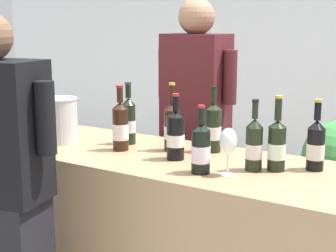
# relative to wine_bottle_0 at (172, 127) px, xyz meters

# --- Properties ---
(wall_back) EXTENTS (8.00, 0.10, 2.80)m
(wall_back) POSITION_rel_wine_bottle_0_xyz_m (0.10, 2.49, 0.31)
(wall_back) COLOR silver
(wall_back) RESTS_ON ground_plane
(counter) EXTENTS (2.27, 0.69, 0.97)m
(counter) POSITION_rel_wine_bottle_0_xyz_m (0.10, -0.11, -0.61)
(counter) COLOR #9E7A56
(counter) RESTS_ON ground_plane
(wine_bottle_0) EXTENTS (0.08, 0.08, 0.34)m
(wine_bottle_0) POSITION_rel_wine_bottle_0_xyz_m (0.00, 0.00, 0.00)
(wine_bottle_0) COLOR black
(wine_bottle_0) RESTS_ON counter
(wine_bottle_1) EXTENTS (0.09, 0.09, 0.31)m
(wine_bottle_1) POSITION_rel_wine_bottle_0_xyz_m (0.10, -0.13, -0.01)
(wine_bottle_1) COLOR black
(wine_bottle_1) RESTS_ON counter
(wine_bottle_2) EXTENTS (0.07, 0.07, 0.33)m
(wine_bottle_2) POSITION_rel_wine_bottle_0_xyz_m (-0.27, 0.00, 0.00)
(wine_bottle_2) COLOR black
(wine_bottle_2) RESTS_ON counter
(wine_bottle_3) EXTENTS (0.08, 0.08, 0.33)m
(wine_bottle_3) POSITION_rel_wine_bottle_0_xyz_m (-0.22, -0.13, 0.00)
(wine_bottle_3) COLOR black
(wine_bottle_3) RESTS_ON counter
(wine_bottle_4) EXTENTS (0.08, 0.08, 0.31)m
(wine_bottle_4) POSITION_rel_wine_bottle_0_xyz_m (0.71, 0.04, -0.01)
(wine_bottle_4) COLOR black
(wine_bottle_4) RESTS_ON counter
(wine_bottle_5) EXTENTS (0.08, 0.08, 0.33)m
(wine_bottle_5) POSITION_rel_wine_bottle_0_xyz_m (0.57, -0.06, -0.01)
(wine_bottle_5) COLOR black
(wine_bottle_5) RESTS_ON counter
(wine_bottle_6) EXTENTS (0.08, 0.08, 0.32)m
(wine_bottle_6) POSITION_rel_wine_bottle_0_xyz_m (0.49, -0.11, -0.01)
(wine_bottle_6) COLOR black
(wine_bottle_6) RESTS_ON counter
(wine_bottle_7) EXTENTS (0.08, 0.08, 0.30)m
(wine_bottle_7) POSITION_rel_wine_bottle_0_xyz_m (0.31, -0.27, -0.02)
(wine_bottle_7) COLOR black
(wine_bottle_7) RESTS_ON counter
(wine_bottle_8) EXTENTS (0.08, 0.08, 0.33)m
(wine_bottle_8) POSITION_rel_wine_bottle_0_xyz_m (0.19, 0.09, 0.00)
(wine_bottle_8) COLOR black
(wine_bottle_8) RESTS_ON counter
(wine_glass) EXTENTS (0.07, 0.07, 0.21)m
(wine_glass) POSITION_rel_wine_bottle_0_xyz_m (0.42, -0.24, 0.02)
(wine_glass) COLOR silver
(wine_glass) RESTS_ON counter
(ice_bucket) EXTENTS (0.20, 0.20, 0.24)m
(ice_bucket) POSITION_rel_wine_bottle_0_xyz_m (-0.61, -0.17, 0.00)
(ice_bucket) COLOR silver
(ice_bucket) RESTS_ON counter
(person_server) EXTENTS (0.54, 0.26, 1.75)m
(person_server) POSITION_rel_wine_bottle_0_xyz_m (-0.17, 0.56, -0.23)
(person_server) COLOR black
(person_server) RESTS_ON ground_plane
(person_guest) EXTENTS (0.58, 0.32, 1.65)m
(person_guest) POSITION_rel_wine_bottle_0_xyz_m (-0.39, -0.77, -0.29)
(person_guest) COLOR black
(person_guest) RESTS_ON ground_plane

